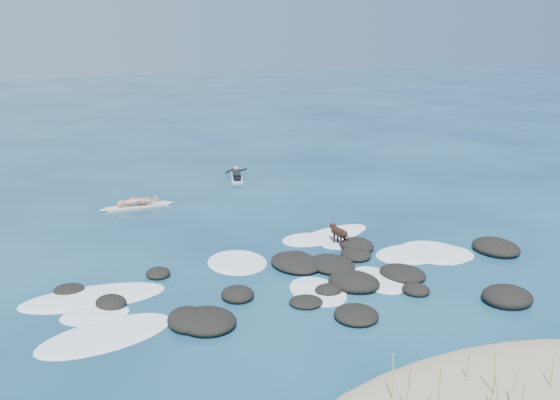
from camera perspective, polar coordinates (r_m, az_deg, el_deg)
ground at (r=18.58m, az=0.49°, el=-6.35°), size 160.00×160.00×0.00m
dune_grass at (r=12.35m, az=18.01°, el=-16.11°), size 3.98×1.93×1.19m
reef_rocks at (r=17.74m, az=5.79°, el=-7.15°), size 13.90×7.26×0.53m
breaking_foam at (r=18.39m, az=0.73°, el=-6.56°), size 13.66×6.18×0.12m
standing_surfer_rig at (r=25.30m, az=-12.99°, el=0.77°), size 2.94×0.69×1.67m
paddling_surfer_rig at (r=29.73m, az=-3.98°, el=2.27°), size 1.44×2.33×0.41m
dog at (r=20.49m, az=5.37°, el=-2.94°), size 0.28×1.10×0.70m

